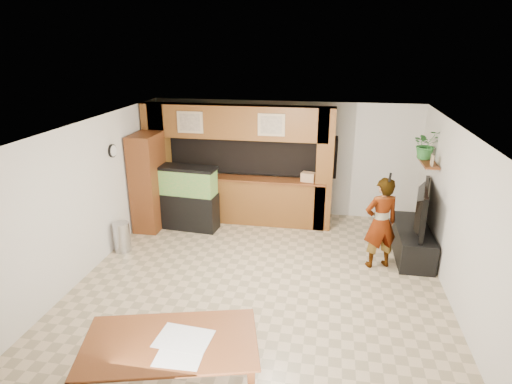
% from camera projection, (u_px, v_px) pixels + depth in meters
% --- Properties ---
extents(floor, '(6.50, 6.50, 0.00)m').
position_uv_depth(floor, '(260.00, 282.00, 7.19)').
color(floor, tan).
rests_on(floor, ground).
extents(ceiling, '(6.50, 6.50, 0.00)m').
position_uv_depth(ceiling, '(260.00, 129.00, 6.33)').
color(ceiling, white).
rests_on(ceiling, wall_back).
extents(wall_back, '(6.00, 0.00, 6.00)m').
position_uv_depth(wall_back, '(283.00, 158.00, 9.78)').
color(wall_back, silver).
rests_on(wall_back, floor).
extents(wall_left, '(0.00, 6.50, 6.50)m').
position_uv_depth(wall_left, '(86.00, 199.00, 7.25)').
color(wall_left, silver).
rests_on(wall_left, floor).
extents(wall_right, '(0.00, 6.50, 6.50)m').
position_uv_depth(wall_right, '(461.00, 224.00, 6.27)').
color(wall_right, silver).
rests_on(wall_right, floor).
extents(partition, '(4.20, 0.99, 2.60)m').
position_uv_depth(partition, '(237.00, 163.00, 9.36)').
color(partition, brown).
rests_on(partition, floor).
extents(wall_clock, '(0.05, 0.25, 0.25)m').
position_uv_depth(wall_clock, '(113.00, 151.00, 7.98)').
color(wall_clock, black).
rests_on(wall_clock, wall_left).
extents(wall_shelf, '(0.25, 0.90, 0.04)m').
position_uv_depth(wall_shelf, '(428.00, 162.00, 7.97)').
color(wall_shelf, brown).
rests_on(wall_shelf, wall_right).
extents(pantry_cabinet, '(0.51, 0.84, 2.05)m').
position_uv_depth(pantry_cabinet, '(148.00, 182.00, 9.01)').
color(pantry_cabinet, brown).
rests_on(pantry_cabinet, floor).
extents(trash_can, '(0.32, 0.32, 0.58)m').
position_uv_depth(trash_can, '(122.00, 237.00, 8.18)').
color(trash_can, '#B2B2B7').
rests_on(trash_can, floor).
extents(aquarium, '(1.24, 0.47, 1.38)m').
position_uv_depth(aquarium, '(188.00, 199.00, 9.09)').
color(aquarium, black).
rests_on(aquarium, floor).
extents(tv_stand, '(0.60, 1.65, 0.55)m').
position_uv_depth(tv_stand, '(411.00, 241.00, 8.05)').
color(tv_stand, black).
rests_on(tv_stand, floor).
extents(television, '(0.48, 1.45, 0.83)m').
position_uv_depth(television, '(416.00, 207.00, 7.82)').
color(television, black).
rests_on(television, tv_stand).
extents(photo_frame, '(0.04, 0.15, 0.20)m').
position_uv_depth(photo_frame, '(432.00, 160.00, 7.64)').
color(photo_frame, tan).
rests_on(photo_frame, wall_shelf).
extents(potted_plant, '(0.63, 0.59, 0.56)m').
position_uv_depth(potted_plant, '(426.00, 144.00, 8.04)').
color(potted_plant, '#2D7030').
rests_on(potted_plant, wall_shelf).
extents(person, '(0.71, 0.59, 1.67)m').
position_uv_depth(person, '(381.00, 223.00, 7.46)').
color(person, '#8D694D').
rests_on(person, floor).
extents(microphone, '(0.04, 0.11, 0.17)m').
position_uv_depth(microphone, '(390.00, 177.00, 7.00)').
color(microphone, black).
rests_on(microphone, person).
extents(dining_table, '(2.14, 1.53, 0.68)m').
position_uv_depth(dining_table, '(172.00, 368.00, 4.83)').
color(dining_table, brown).
rests_on(dining_table, floor).
extents(newspaper_a, '(0.64, 0.49, 0.01)m').
position_uv_depth(newspaper_a, '(184.00, 339.00, 4.78)').
color(newspaper_a, silver).
rests_on(newspaper_a, dining_table).
extents(newspaper_b, '(0.50, 0.37, 0.01)m').
position_uv_depth(newspaper_b, '(179.00, 357.00, 4.51)').
color(newspaper_b, silver).
rests_on(newspaper_b, dining_table).
extents(counter_box, '(0.33, 0.26, 0.19)m').
position_uv_depth(counter_box, '(308.00, 177.00, 8.99)').
color(counter_box, tan).
rests_on(counter_box, partition).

